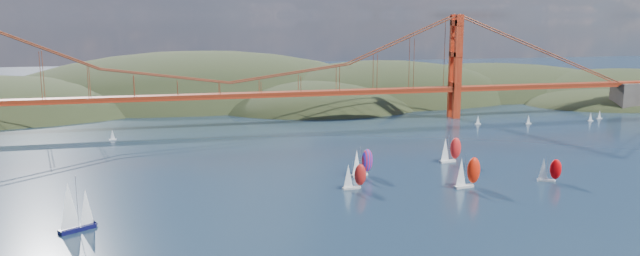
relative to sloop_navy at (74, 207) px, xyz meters
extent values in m
ellipsoid|color=black|center=(44.15, 262.77, -23.18)|extent=(300.00, 180.00, 96.00)
ellipsoid|color=black|center=(164.15, 232.77, -19.68)|extent=(220.00, 140.00, 76.00)
ellipsoid|color=black|center=(114.15, 202.77, -14.78)|extent=(140.00, 110.00, 48.00)
ellipsoid|color=black|center=(254.15, 252.77, -16.88)|extent=(260.00, 160.00, 60.00)
ellipsoid|color=black|center=(339.15, 212.77, -15.48)|extent=(220.00, 150.00, 52.00)
ellipsoid|color=black|center=(294.15, 172.77, -11.28)|extent=(120.00, 90.00, 28.00)
cube|color=maroon|center=(54.15, 142.77, 9.62)|extent=(440.00, 7.00, 1.60)
cube|color=#951706|center=(54.15, 142.77, 8.42)|extent=(440.00, 7.00, 0.80)
cube|color=#951706|center=(174.15, 142.77, 21.12)|extent=(4.00, 8.50, 55.00)
cube|color=#4C443D|center=(288.15, 142.77, 1.62)|extent=(24.00, 12.00, 16.00)
cube|color=black|center=(0.30, 0.20, -5.83)|extent=(9.17, 7.19, 1.11)
cylinder|color=#99999E|center=(0.69, 0.45, 1.40)|extent=(0.14, 0.14, 13.35)
cone|color=white|center=(-1.09, -0.71, 0.73)|extent=(7.15, 7.15, 11.75)
cone|color=white|center=(2.63, 1.70, -0.60)|extent=(5.11, 5.11, 9.34)
cube|color=silver|center=(79.85, 20.82, -6.05)|extent=(5.70, 2.00, 0.67)
cylinder|color=#99999E|center=(80.13, 20.85, -1.52)|extent=(0.08, 0.08, 8.39)
cone|color=white|center=(78.84, 20.74, -1.94)|extent=(3.37, 3.37, 7.38)
ellipsoid|color=#B21A16|center=(82.91, 21.07, -1.94)|extent=(4.10, 2.76, 7.04)
cube|color=silver|center=(115.39, 13.66, -5.98)|extent=(7.00, 3.15, 0.81)
cylinder|color=#99999E|center=(115.72, 13.72, -0.50)|extent=(0.10, 0.10, 10.14)
cone|color=white|center=(114.19, 13.43, -1.01)|extent=(4.44, 4.44, 8.93)
ellipsoid|color=red|center=(119.04, 14.37, -1.01)|extent=(5.22, 3.83, 8.52)
cube|color=silver|center=(145.61, 14.40, -6.06)|extent=(5.48, 3.63, 0.64)
cylinder|color=#99999E|center=(145.85, 14.29, -1.73)|extent=(0.08, 0.08, 8.02)
cone|color=white|center=(144.74, 14.81, -2.13)|extent=(3.98, 3.98, 7.06)
ellipsoid|color=#F30206|center=(148.27, 13.15, -2.13)|extent=(4.39, 3.72, 6.74)
cube|color=silver|center=(125.60, 47.31, -5.99)|extent=(6.68, 2.96, 0.78)
cylinder|color=#99999E|center=(125.92, 47.37, -0.76)|extent=(0.10, 0.10, 9.69)
cone|color=white|center=(124.46, 47.10, -1.25)|extent=(4.22, 4.22, 8.53)
ellipsoid|color=red|center=(129.10, 47.96, -1.25)|extent=(4.97, 3.62, 8.14)
cube|color=silver|center=(87.28, 35.97, -6.00)|extent=(6.56, 3.90, 0.76)
cylinder|color=#99999E|center=(87.58, 36.09, -0.87)|extent=(0.10, 0.10, 9.51)
cone|color=white|center=(86.21, 35.57, -1.34)|extent=(4.57, 4.57, 8.37)
ellipsoid|color=red|center=(90.54, 37.20, -1.34)|extent=(5.14, 4.18, 7.99)
cube|color=silver|center=(-0.08, 121.92, -6.13)|extent=(3.00, 1.00, 0.50)
cone|color=white|center=(-0.08, 121.92, -3.78)|extent=(2.00, 2.00, 4.20)
cube|color=silver|center=(176.72, 120.08, -6.13)|extent=(3.00, 1.00, 0.50)
cone|color=white|center=(176.72, 120.08, -3.78)|extent=(2.00, 2.00, 4.20)
cube|color=silver|center=(202.09, 114.75, -6.13)|extent=(3.00, 1.00, 0.50)
cone|color=white|center=(202.09, 114.75, -3.78)|extent=(2.00, 2.00, 4.20)
cube|color=silver|center=(238.50, 114.81, -6.13)|extent=(3.00, 1.00, 0.50)
cone|color=white|center=(238.50, 114.81, -3.78)|extent=(2.00, 2.00, 4.20)
cube|color=silver|center=(247.87, 119.92, -6.13)|extent=(3.00, 1.00, 0.50)
cone|color=white|center=(247.87, 119.92, -3.78)|extent=(2.00, 2.00, 4.20)
camera|label=1|loc=(24.21, -162.91, 48.09)|focal=35.00mm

